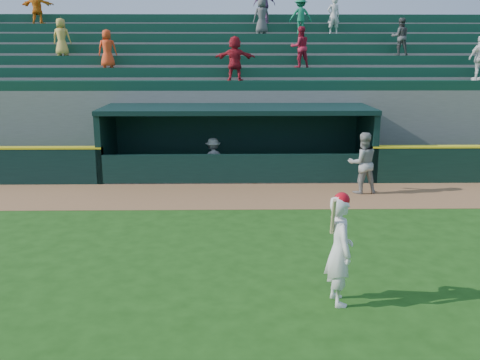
% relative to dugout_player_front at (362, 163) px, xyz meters
% --- Properties ---
extents(ground, '(120.00, 120.00, 0.00)m').
position_rel_dugout_player_front_xyz_m(ground, '(-3.87, -5.20, -0.96)').
color(ground, '#1C4711').
rests_on(ground, ground).
extents(warning_track, '(40.00, 3.00, 0.01)m').
position_rel_dugout_player_front_xyz_m(warning_track, '(-3.87, -0.30, -0.96)').
color(warning_track, '#91603A').
rests_on(warning_track, ground).
extents(dugout_player_front, '(1.02, 0.84, 1.92)m').
position_rel_dugout_player_front_xyz_m(dugout_player_front, '(0.00, 0.00, 0.00)').
color(dugout_player_front, '#999994').
rests_on(dugout_player_front, ground).
extents(dugout_player_inside, '(1.06, 0.79, 1.45)m').
position_rel_dugout_player_front_xyz_m(dugout_player_inside, '(-4.71, 1.88, -0.23)').
color(dugout_player_inside, gray).
rests_on(dugout_player_inside, ground).
extents(dugout, '(9.40, 2.80, 2.46)m').
position_rel_dugout_player_front_xyz_m(dugout, '(-3.87, 2.80, 0.40)').
color(dugout, slate).
rests_on(dugout, ground).
extents(stands, '(34.50, 6.25, 7.49)m').
position_rel_dugout_player_front_xyz_m(stands, '(-3.89, 7.37, 1.44)').
color(stands, slate).
rests_on(stands, ground).
extents(batter_at_plate, '(0.56, 0.87, 2.04)m').
position_rel_dugout_player_front_xyz_m(batter_at_plate, '(-2.21, -7.50, 0.05)').
color(batter_at_plate, white).
rests_on(batter_at_plate, ground).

